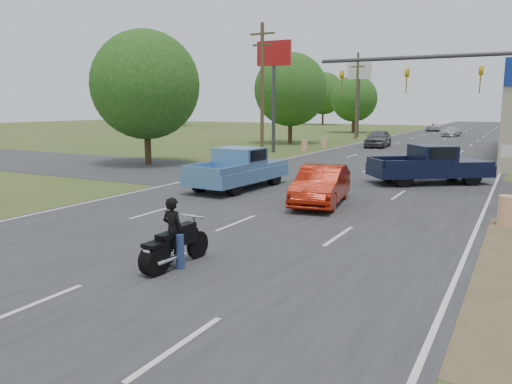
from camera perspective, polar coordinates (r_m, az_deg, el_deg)
The scene contains 24 objects.
ground at distance 11.05m, azimuth -24.33°, elevation -11.83°, with size 200.00×200.00×0.00m, color #385321.
main_road at distance 47.00m, azimuth 18.06°, elevation 4.58°, with size 15.00×180.00×0.02m, color #2D2D30.
cross_road at distance 25.79m, azimuth 9.11°, elevation 0.99°, with size 120.00×10.00×0.02m, color #2D2D30.
utility_pole_5 at distance 38.51m, azimuth 0.71°, elevation 11.91°, with size 2.00×0.28×10.00m.
utility_pole_6 at distance 60.79m, azimuth 11.46°, elevation 10.95°, with size 2.00×0.28×10.00m.
tree_0 at distance 34.38m, azimuth -12.51°, elevation 11.85°, with size 7.14×7.14×8.84m.
tree_1 at distance 52.85m, azimuth 3.98°, elevation 11.60°, with size 7.56×7.56×9.36m.
tree_2 at distance 75.54m, azimuth 11.15°, elevation 10.43°, with size 6.72×6.72×8.32m.
tree_4 at distance 102.94m, azimuth -9.86°, elevation 11.30°, with size 9.24×9.24×11.44m.
tree_6 at distance 108.15m, azimuth 7.70°, elevation 11.11°, with size 8.82×8.82×10.92m.
barrel_0 at distance 18.41m, azimuth 26.74°, elevation -1.92°, with size 0.56×0.56×1.00m, color orange.
barrel_2 at distance 43.62m, azimuth 5.54°, elevation 5.29°, with size 0.56×0.56×1.00m, color orange.
barrel_3 at distance 47.22m, azimuth 7.77°, elevation 5.59°, with size 0.56×0.56×1.00m, color orange.
pole_sign_left_near at distance 42.62m, azimuth 2.06°, elevation 14.20°, with size 3.00×0.35×9.20m.
pole_sign_left_far at distance 64.97m, azimuth 11.71°, elevation 12.50°, with size 3.00×0.35×9.20m.
signal_mast at distance 23.25m, azimuth 22.54°, elevation 11.28°, with size 9.12×0.40×7.00m.
red_convertible at distance 20.08m, azimuth 7.46°, elevation 0.74°, with size 1.64×4.69×1.55m, color maroon.
motorcycle at distance 12.32m, azimuth -9.62°, elevation -6.30°, with size 0.71×2.32×1.18m.
rider at distance 12.29m, azimuth -9.45°, elevation -4.85°, with size 0.60×0.40×1.66m, color black.
blue_pickup at distance 23.88m, azimuth -1.83°, elevation 2.78°, with size 2.60×6.02×1.96m.
navy_pickup at distance 26.82m, azimuth 19.49°, elevation 3.00°, with size 6.11×5.33×1.96m.
distant_car_grey at distance 49.28m, azimuth 13.78°, elevation 5.96°, with size 1.97×4.91×1.67m, color #55555A.
distant_car_silver at distance 69.46m, azimuth 21.46°, elevation 6.43°, with size 1.74×4.28×1.24m, color silver.
distant_car_white at distance 83.14m, azimuth 19.60°, elevation 6.99°, with size 2.07×4.48×1.24m, color silver.
Camera 1 is at (8.34, -6.09, 3.91)m, focal length 35.00 mm.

